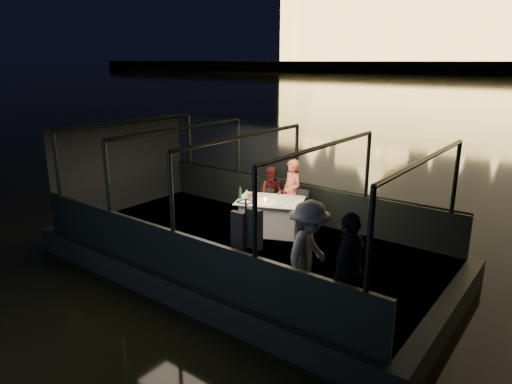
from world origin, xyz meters
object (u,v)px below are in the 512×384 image
Objects in this scene: chair_port_left at (263,204)px; chair_port_right at (296,210)px; passenger_stripe at (308,257)px; dining_table_central at (270,216)px; wine_bottle at (240,192)px; coat_stand at (246,240)px; passenger_dark at (349,269)px; person_man_maroon at (273,190)px; person_woman_coral at (292,194)px.

chair_port_left is 0.89× the size of chair_port_right.
dining_table_central is at bearing 36.12° from passenger_stripe.
wine_bottle is at bearing -151.27° from dining_table_central.
passenger_dark is (1.80, 0.14, -0.05)m from coat_stand.
dining_table_central is 0.69m from chair_port_left.
wine_bottle is at bearing -96.44° from chair_port_left.
coat_stand reaches higher than chair_port_left.
person_man_maroon reaches higher than dining_table_central.
chair_port_right reaches higher than chair_port_left.
person_man_maroon reaches higher than wine_bottle.
coat_stand is at bearing -48.93° from wine_bottle.
chair_port_right is 0.52× the size of passenger_dark.
passenger_dark reaches higher than coat_stand.
chair_port_left is at bearing -130.21° from passenger_dark.
coat_stand is 1.22× the size of person_man_maroon.
passenger_dark is 5.75× the size of wine_bottle.
passenger_dark is at bearing -64.88° from person_man_maroon.
passenger_stripe is 1.02× the size of passenger_dark.
coat_stand is at bearing -47.14° from person_woman_coral.
chair_port_left is 0.60× the size of person_man_maroon.
passenger_dark reaches higher than person_man_maroon.
person_woman_coral is (0.10, 0.72, 0.36)m from dining_table_central.
chair_port_left is 2.66× the size of wine_bottle.
chair_port_left is 0.41m from person_man_maroon.
person_woman_coral is 0.89× the size of passenger_stripe.
wine_bottle is at bearing 131.07° from coat_stand.
passenger_stripe reaches higher than coat_stand.
passenger_stripe is (2.88, -2.75, 0.40)m from chair_port_left.
coat_stand is (1.76, -2.89, 0.45)m from chair_port_left.
person_woman_coral is at bearing 109.80° from coat_stand.
passenger_stripe is 0.69m from passenger_dark.
person_woman_coral is at bearing 134.59° from chair_port_right.
passenger_dark reaches higher than chair_port_right.
coat_stand is 1.81m from passenger_dark.
dining_table_central is at bearing 28.73° from wine_bottle.
coat_stand is at bearing 87.53° from passenger_stripe.
person_woman_coral is at bearing 56.20° from wine_bottle.
dining_table_central is 0.90× the size of coat_stand.
passenger_stripe is at bearing -44.35° from dining_table_central.
person_woman_coral is 3.77m from passenger_stripe.
chair_port_right is 3.51m from passenger_stripe.
person_woman_coral is (0.62, 0.27, 0.30)m from chair_port_left.
person_woman_coral is 4.22m from passenger_dark.
passenger_stripe is at bearing -71.11° from person_man_maroon.
coat_stand is at bearing -81.12° from chair_port_right.
passenger_stripe is at bearing 7.07° from coat_stand.
dining_table_central is 2.79m from coat_stand.
chair_port_right is at bearing 5.43° from chair_port_left.
coat_stand reaches higher than wine_bottle.
person_woman_coral reaches higher than wine_bottle.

